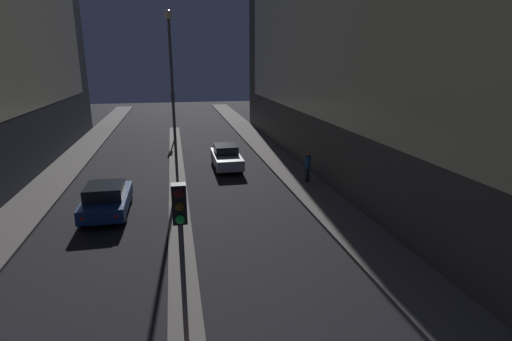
{
  "coord_description": "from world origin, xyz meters",
  "views": [
    {
      "loc": [
        -0.02,
        -4.08,
        6.95
      ],
      "look_at": [
        4.7,
        18.73,
        0.5
      ],
      "focal_mm": 28.0,
      "sensor_mm": 36.0,
      "label": 1
    }
  ],
  "objects_px": {
    "traffic_light_near": "(181,233)",
    "street_lamp": "(172,79)",
    "traffic_light_mid": "(173,103)",
    "car_left_lane": "(107,199)",
    "pedestrian_on_right_sidewalk": "(307,166)",
    "car_right_lane": "(226,157)"
  },
  "relations": [
    {
      "from": "traffic_light_near",
      "to": "street_lamp",
      "type": "height_order",
      "value": "street_lamp"
    },
    {
      "from": "traffic_light_near",
      "to": "car_right_lane",
      "type": "relative_size",
      "value": 0.99
    },
    {
      "from": "traffic_light_near",
      "to": "street_lamp",
      "type": "bearing_deg",
      "value": 90.0
    },
    {
      "from": "street_lamp",
      "to": "car_left_lane",
      "type": "xyz_separation_m",
      "value": [
        -3.26,
        -4.26,
        -5.19
      ]
    },
    {
      "from": "car_left_lane",
      "to": "street_lamp",
      "type": "bearing_deg",
      "value": 52.55
    },
    {
      "from": "car_left_lane",
      "to": "pedestrian_on_right_sidewalk",
      "type": "distance_m",
      "value": 10.98
    },
    {
      "from": "traffic_light_mid",
      "to": "pedestrian_on_right_sidewalk",
      "type": "bearing_deg",
      "value": -64.19
    },
    {
      "from": "traffic_light_near",
      "to": "traffic_light_mid",
      "type": "distance_m",
      "value": 28.04
    },
    {
      "from": "traffic_light_mid",
      "to": "street_lamp",
      "type": "distance_m",
      "value": 13.95
    },
    {
      "from": "street_lamp",
      "to": "car_left_lane",
      "type": "distance_m",
      "value": 7.47
    },
    {
      "from": "traffic_light_near",
      "to": "car_left_lane",
      "type": "height_order",
      "value": "traffic_light_near"
    },
    {
      "from": "traffic_light_near",
      "to": "car_right_lane",
      "type": "height_order",
      "value": "traffic_light_near"
    },
    {
      "from": "traffic_light_mid",
      "to": "pedestrian_on_right_sidewalk",
      "type": "xyz_separation_m",
      "value": [
        7.38,
        -15.26,
        -2.17
      ]
    },
    {
      "from": "traffic_light_mid",
      "to": "car_right_lane",
      "type": "bearing_deg",
      "value": -73.26
    },
    {
      "from": "traffic_light_near",
      "to": "street_lamp",
      "type": "xyz_separation_m",
      "value": [
        0.0,
        14.35,
        2.71
      ]
    },
    {
      "from": "traffic_light_mid",
      "to": "pedestrian_on_right_sidewalk",
      "type": "height_order",
      "value": "traffic_light_mid"
    },
    {
      "from": "street_lamp",
      "to": "car_left_lane",
      "type": "bearing_deg",
      "value": -127.45
    },
    {
      "from": "car_right_lane",
      "to": "pedestrian_on_right_sidewalk",
      "type": "bearing_deg",
      "value": -47.0
    },
    {
      "from": "traffic_light_mid",
      "to": "car_left_lane",
      "type": "height_order",
      "value": "traffic_light_mid"
    },
    {
      "from": "traffic_light_mid",
      "to": "car_left_lane",
      "type": "relative_size",
      "value": 1.0
    },
    {
      "from": "traffic_light_near",
      "to": "car_right_lane",
      "type": "distance_m",
      "value": 17.68
    },
    {
      "from": "street_lamp",
      "to": "car_right_lane",
      "type": "height_order",
      "value": "street_lamp"
    }
  ]
}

